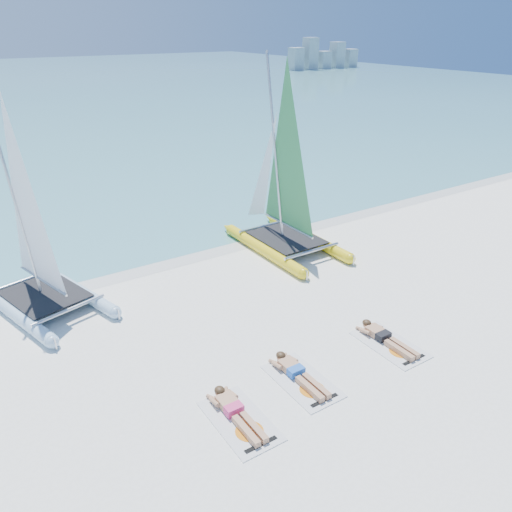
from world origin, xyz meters
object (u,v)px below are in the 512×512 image
at_px(sunbather_a, 235,411).
at_px(catamaran_yellow, 279,187).
at_px(sunbather_b, 297,372).
at_px(towel_c, 390,344).
at_px(catamaran_blue, 33,245).
at_px(towel_b, 302,381).
at_px(towel_a, 240,421).
at_px(sunbather_c, 384,337).

bearing_deg(sunbather_a, catamaran_yellow, 48.89).
height_order(sunbather_b, towel_c, sunbather_b).
xyz_separation_m(catamaran_blue, towel_b, (3.99, -6.55, -1.81)).
bearing_deg(towel_a, towel_b, 9.01).
xyz_separation_m(catamaran_blue, sunbather_a, (2.21, -6.64, -1.70)).
distance_m(sunbather_a, towel_b, 1.78).
height_order(catamaran_blue, catamaran_yellow, catamaran_yellow).
distance_m(towel_c, sunbather_c, 0.22).
height_order(towel_b, sunbather_c, sunbather_c).
xyz_separation_m(towel_b, towel_c, (2.65, -0.08, 0.00)).
bearing_deg(towel_a, towel_c, 2.58).
xyz_separation_m(sunbather_a, towel_c, (4.43, 0.01, -0.11)).
relative_size(catamaran_yellow, sunbather_b, 3.82).
distance_m(sunbather_a, towel_c, 4.43).
bearing_deg(catamaran_blue, towel_c, -60.43).
relative_size(sunbather_a, sunbather_c, 1.00).
relative_size(sunbather_a, towel_c, 0.93).
relative_size(catamaran_blue, sunbather_b, 3.53).
height_order(towel_a, sunbather_c, sunbather_c).
bearing_deg(sunbather_c, towel_c, -90.00).
distance_m(sunbather_a, sunbather_c, 4.43).
bearing_deg(towel_c, sunbather_b, 174.09).
bearing_deg(catamaran_blue, sunbather_a, -87.04).
bearing_deg(sunbather_b, catamaran_blue, 122.09).
height_order(catamaran_blue, sunbather_c, catamaran_blue).
distance_m(towel_a, sunbather_b, 1.84).
xyz_separation_m(catamaran_blue, towel_a, (2.21, -6.83, -1.81)).
relative_size(catamaran_yellow, towel_a, 3.57).
relative_size(catamaran_yellow, towel_c, 3.57).
distance_m(towel_a, sunbather_a, 0.22).
height_order(sunbather_a, sunbather_c, same).
height_order(towel_a, sunbather_b, sunbather_b).
xyz_separation_m(catamaran_blue, sunbather_c, (6.64, -6.44, -1.70)).
xyz_separation_m(towel_b, sunbather_c, (2.65, 0.11, 0.11)).
xyz_separation_m(towel_a, sunbather_a, (0.00, 0.19, 0.11)).
bearing_deg(sunbather_b, sunbather_c, -1.78).
height_order(catamaran_blue, towel_c, catamaran_blue).
bearing_deg(sunbather_b, towel_c, -5.91).
distance_m(catamaran_yellow, towel_b, 7.86).
bearing_deg(catamaran_blue, sunbather_b, -73.35).
height_order(sunbather_a, sunbather_b, same).
relative_size(towel_c, sunbather_c, 1.07).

